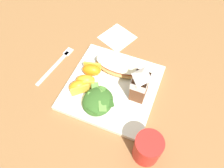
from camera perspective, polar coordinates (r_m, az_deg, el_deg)
The scene contains 11 objects.
ground at distance 0.72m, azimuth 0.00°, elevation -1.14°, with size 3.00×3.00×0.00m, color olive.
white_plate at distance 0.71m, azimuth 0.00°, elevation -0.80°, with size 0.28×0.28×0.02m, color white.
cheesy_pizza_bread at distance 0.73m, azimuth 1.92°, elevation 4.72°, with size 0.08×0.17×0.04m.
green_salad_pile at distance 0.65m, azimuth -3.69°, elevation -4.39°, with size 0.11×0.10×0.04m.
milk_carton at distance 0.64m, azimuth 7.37°, elevation 0.29°, with size 0.06×0.04×0.11m.
orange_wedge_front at distance 0.72m, azimuth -5.30°, elevation 3.70°, with size 0.05×0.07×0.04m.
orange_wedge_middle at distance 0.70m, azimuth -6.90°, elevation 0.78°, with size 0.06×0.07×0.04m.
orange_wedge_rear at distance 0.69m, azimuth -8.60°, elevation -0.60°, with size 0.07×0.07×0.04m.
paper_napkin at distance 0.86m, azimuth 1.39°, elevation 11.98°, with size 0.11×0.11×0.00m, color white.
metal_fork at distance 0.80m, azimuth -13.84°, elevation 5.43°, with size 0.19×0.05×0.01m.
drinking_red_cup at distance 0.59m, azimuth 9.17°, elevation -16.11°, with size 0.07×0.07×0.09m, color red.
Camera 1 is at (0.35, 0.14, 0.61)m, focal length 35.35 mm.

